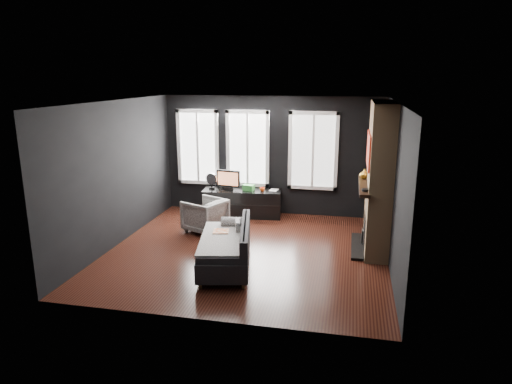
% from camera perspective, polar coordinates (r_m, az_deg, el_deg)
% --- Properties ---
extents(floor, '(5.00, 5.00, 0.00)m').
position_cam_1_polar(floor, '(8.47, -1.09, -7.36)').
color(floor, black).
rests_on(floor, ground).
extents(ceiling, '(5.00, 5.00, 0.00)m').
position_cam_1_polar(ceiling, '(7.88, -1.18, 11.20)').
color(ceiling, white).
rests_on(ceiling, ground).
extents(wall_back, '(5.00, 0.02, 2.70)m').
position_cam_1_polar(wall_back, '(10.47, 1.95, 4.55)').
color(wall_back, black).
rests_on(wall_back, ground).
extents(wall_left, '(0.02, 5.00, 2.70)m').
position_cam_1_polar(wall_left, '(8.96, -16.93, 2.24)').
color(wall_left, black).
rests_on(wall_left, ground).
extents(wall_right, '(0.02, 5.00, 2.70)m').
position_cam_1_polar(wall_right, '(7.90, 16.82, 0.69)').
color(wall_right, black).
rests_on(wall_right, ground).
extents(windows, '(4.00, 0.16, 1.76)m').
position_cam_1_polar(windows, '(10.39, -0.52, 10.20)').
color(windows, white).
rests_on(windows, wall_back).
extents(fireplace, '(0.70, 1.62, 2.70)m').
position_cam_1_polar(fireplace, '(8.47, 15.16, 1.70)').
color(fireplace, '#93724C').
rests_on(fireplace, floor).
extents(sofa, '(1.22, 1.91, 0.76)m').
position_cam_1_polar(sofa, '(7.67, -3.88, -6.70)').
color(sofa, black).
rests_on(sofa, floor).
extents(stripe_pillow, '(0.16, 0.31, 0.30)m').
position_cam_1_polar(stripe_pillow, '(7.95, -2.31, -4.63)').
color(stripe_pillow, gray).
rests_on(stripe_pillow, sofa).
extents(armchair, '(0.92, 0.94, 0.75)m').
position_cam_1_polar(armchair, '(9.45, -6.39, -2.70)').
color(armchair, white).
rests_on(armchair, floor).
extents(media_console, '(1.81, 0.71, 0.61)m').
position_cam_1_polar(media_console, '(10.44, -1.74, -1.37)').
color(media_console, black).
rests_on(media_console, floor).
extents(monitor, '(0.58, 0.20, 0.51)m').
position_cam_1_polar(monitor, '(10.37, -3.47, 1.69)').
color(monitor, black).
rests_on(monitor, media_console).
extents(desk_fan, '(0.32, 0.32, 0.38)m').
position_cam_1_polar(desk_fan, '(10.47, -5.56, 1.41)').
color(desk_fan, gray).
rests_on(desk_fan, media_console).
extents(mug, '(0.13, 0.11, 0.11)m').
position_cam_1_polar(mug, '(10.23, 0.78, 0.39)').
color(mug, '#E34911').
rests_on(mug, media_console).
extents(book, '(0.18, 0.04, 0.24)m').
position_cam_1_polar(book, '(10.31, 1.77, 0.86)').
color(book, '#B4A68C').
rests_on(book, media_console).
extents(storage_box, '(0.27, 0.20, 0.13)m').
position_cam_1_polar(storage_box, '(10.30, -0.94, 0.55)').
color(storage_box, '#2F7B31').
rests_on(storage_box, media_console).
extents(mantel_vase, '(0.22, 0.23, 0.18)m').
position_cam_1_polar(mantel_vase, '(8.91, 13.40, 2.23)').
color(mantel_vase, yellow).
rests_on(mantel_vase, fireplace).
extents(mantel_clock, '(0.15, 0.15, 0.04)m').
position_cam_1_polar(mantel_clock, '(7.95, 13.51, 0.25)').
color(mantel_clock, black).
rests_on(mantel_clock, fireplace).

